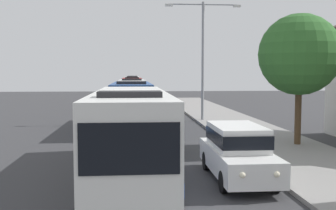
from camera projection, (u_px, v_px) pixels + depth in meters
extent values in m
cube|color=silver|center=(131.00, 129.00, 14.63)|extent=(2.50, 10.75, 2.70)
cube|color=black|center=(166.00, 119.00, 14.71)|extent=(0.04, 9.89, 1.00)
cube|color=black|center=(95.00, 120.00, 14.49)|extent=(0.04, 9.89, 1.00)
cube|color=black|center=(129.00, 149.00, 9.24)|extent=(2.30, 0.04, 1.20)
cube|color=navy|center=(166.00, 151.00, 14.80)|extent=(0.03, 10.21, 0.36)
cube|color=black|center=(130.00, 94.00, 11.31)|extent=(1.75, 0.90, 0.16)
cylinder|color=black|center=(170.00, 188.00, 11.50)|extent=(0.28, 1.00, 1.00)
cylinder|color=black|center=(91.00, 189.00, 11.32)|extent=(0.28, 1.00, 1.00)
cylinder|color=black|center=(157.00, 147.00, 17.75)|extent=(0.28, 1.00, 1.00)
cylinder|color=black|center=(106.00, 148.00, 17.56)|extent=(0.28, 1.00, 1.00)
cube|color=#284C8C|center=(132.00, 103.00, 27.73)|extent=(2.50, 10.54, 2.70)
cube|color=black|center=(150.00, 98.00, 27.81)|extent=(0.04, 9.70, 1.00)
cube|color=black|center=(113.00, 98.00, 27.59)|extent=(0.04, 9.70, 1.00)
cube|color=black|center=(131.00, 104.00, 22.45)|extent=(2.30, 0.04, 1.20)
cube|color=black|center=(151.00, 114.00, 27.90)|extent=(0.03, 10.01, 0.36)
cube|color=black|center=(131.00, 83.00, 24.47)|extent=(1.75, 0.90, 0.16)
cylinder|color=black|center=(150.00, 126.00, 24.67)|extent=(0.28, 1.00, 1.00)
cylinder|color=black|center=(113.00, 127.00, 24.48)|extent=(0.28, 1.00, 1.00)
cylinder|color=black|center=(147.00, 116.00, 30.79)|extent=(0.28, 1.00, 1.00)
cylinder|color=black|center=(117.00, 116.00, 30.60)|extent=(0.28, 1.00, 1.00)
cube|color=silver|center=(132.00, 93.00, 40.51)|extent=(2.50, 11.69, 2.70)
cube|color=black|center=(145.00, 90.00, 40.59)|extent=(0.04, 10.76, 1.00)
cube|color=black|center=(119.00, 90.00, 40.37)|extent=(0.04, 10.76, 1.00)
cube|color=black|center=(132.00, 93.00, 34.66)|extent=(2.30, 0.04, 1.20)
cube|color=gold|center=(145.00, 101.00, 40.68)|extent=(0.03, 11.11, 0.36)
cube|color=black|center=(132.00, 80.00, 36.91)|extent=(1.75, 0.90, 0.16)
cylinder|color=black|center=(144.00, 109.00, 37.10)|extent=(0.28, 1.00, 1.00)
cylinder|color=black|center=(120.00, 109.00, 36.91)|extent=(0.28, 1.00, 1.00)
cylinder|color=black|center=(142.00, 103.00, 43.89)|extent=(0.28, 1.00, 1.00)
cylinder|color=black|center=(122.00, 103.00, 43.70)|extent=(0.28, 1.00, 1.00)
cube|color=maroon|center=(132.00, 88.00, 53.97)|extent=(2.50, 11.91, 2.70)
cube|color=black|center=(142.00, 86.00, 54.06)|extent=(0.04, 10.96, 1.00)
cube|color=black|center=(122.00, 86.00, 53.84)|extent=(0.04, 10.96, 1.00)
cube|color=black|center=(132.00, 88.00, 48.02)|extent=(2.30, 0.04, 1.20)
cube|color=navy|center=(142.00, 94.00, 54.15)|extent=(0.03, 11.32, 0.36)
cube|color=black|center=(132.00, 78.00, 50.31)|extent=(1.75, 0.90, 0.16)
cylinder|color=black|center=(141.00, 99.00, 50.49)|extent=(0.28, 1.00, 1.00)
cylinder|color=black|center=(123.00, 99.00, 50.31)|extent=(0.28, 1.00, 1.00)
cylinder|color=black|center=(140.00, 96.00, 57.42)|extent=(0.28, 1.00, 1.00)
cylinder|color=black|center=(124.00, 96.00, 57.23)|extent=(0.28, 1.00, 1.00)
cube|color=silver|center=(132.00, 85.00, 67.10)|extent=(2.50, 11.48, 2.70)
cube|color=black|center=(140.00, 83.00, 67.18)|extent=(0.04, 10.56, 1.00)
cube|color=black|center=(124.00, 83.00, 66.97)|extent=(0.04, 10.56, 1.00)
cube|color=black|center=(132.00, 85.00, 61.36)|extent=(2.30, 0.04, 1.20)
cube|color=black|center=(140.00, 90.00, 67.27)|extent=(0.03, 10.90, 0.36)
cube|color=black|center=(132.00, 77.00, 63.57)|extent=(1.75, 0.90, 0.16)
cylinder|color=black|center=(139.00, 94.00, 63.76)|extent=(0.28, 1.00, 1.00)
cylinder|color=black|center=(125.00, 94.00, 63.57)|extent=(0.28, 1.00, 1.00)
cylinder|color=black|center=(139.00, 92.00, 70.42)|extent=(0.28, 1.00, 1.00)
cylinder|color=black|center=(126.00, 92.00, 70.24)|extent=(0.28, 1.00, 1.00)
cube|color=silver|center=(132.00, 83.00, 80.33)|extent=(2.50, 10.70, 2.70)
cube|color=black|center=(139.00, 82.00, 80.41)|extent=(0.04, 9.85, 1.00)
cube|color=black|center=(126.00, 82.00, 80.19)|extent=(0.04, 9.85, 1.00)
cube|color=black|center=(132.00, 82.00, 74.97)|extent=(2.30, 0.04, 1.20)
cube|color=black|center=(139.00, 87.00, 80.50)|extent=(0.03, 10.17, 0.36)
cube|color=black|center=(132.00, 76.00, 77.03)|extent=(1.75, 0.90, 0.16)
cylinder|color=black|center=(138.00, 90.00, 77.22)|extent=(0.28, 1.00, 1.00)
cylinder|color=black|center=(127.00, 90.00, 77.03)|extent=(0.28, 1.00, 1.00)
cylinder|color=black|center=(138.00, 89.00, 83.44)|extent=(0.28, 1.00, 1.00)
cylinder|color=black|center=(127.00, 89.00, 83.25)|extent=(0.28, 1.00, 1.00)
cube|color=white|center=(238.00, 160.00, 14.22)|extent=(1.84, 4.93, 0.80)
cube|color=white|center=(237.00, 136.00, 14.31)|extent=(1.62, 2.86, 0.80)
cube|color=black|center=(237.00, 136.00, 14.31)|extent=(1.66, 2.96, 0.44)
sphere|color=#F9EFCC|center=(242.00, 175.00, 11.70)|extent=(0.18, 0.18, 0.18)
sphere|color=#F9EFCC|center=(277.00, 174.00, 11.79)|extent=(0.18, 0.18, 0.18)
cylinder|color=black|center=(224.00, 182.00, 12.66)|extent=(0.22, 0.70, 0.70)
cylinder|color=black|center=(276.00, 181.00, 12.80)|extent=(0.22, 0.70, 0.70)
cylinder|color=black|center=(206.00, 161.00, 15.70)|extent=(0.22, 0.70, 0.70)
cylinder|color=black|center=(248.00, 160.00, 15.84)|extent=(0.22, 0.70, 0.70)
cylinder|color=gray|center=(203.00, 61.00, 31.11)|extent=(0.20, 0.20, 8.91)
cylinder|color=gray|center=(186.00, 4.00, 30.66)|extent=(2.59, 0.10, 0.10)
cube|color=silver|center=(169.00, 5.00, 30.56)|extent=(0.56, 0.28, 0.16)
cylinder|color=gray|center=(220.00, 5.00, 30.89)|extent=(2.59, 0.10, 0.10)
cube|color=silver|center=(237.00, 6.00, 31.00)|extent=(0.56, 0.28, 0.16)
cylinder|color=#4C3823|center=(298.00, 116.00, 20.49)|extent=(0.32, 0.32, 2.86)
sphere|color=#2D6028|center=(299.00, 54.00, 20.25)|extent=(4.04, 4.04, 4.04)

